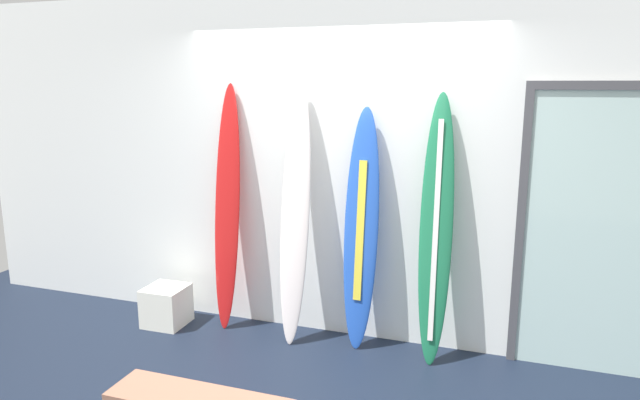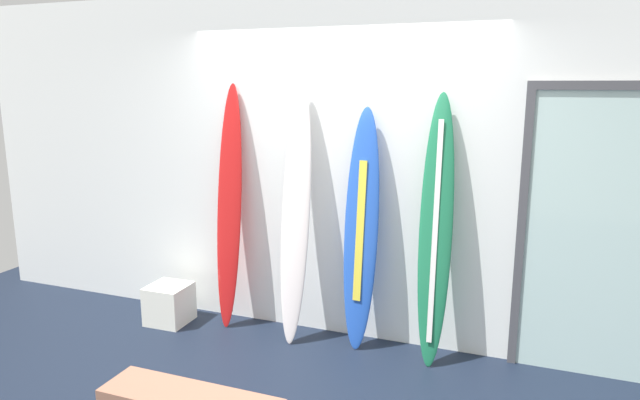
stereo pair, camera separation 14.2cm
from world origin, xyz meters
TOP-DOWN VIEW (x-y plane):
  - wall_back at (0.00, 1.30)m, footprint 7.20×0.20m
  - surfboard_crimson at (-0.92, 1.05)m, footprint 0.25×0.29m
  - surfboard_ivory at (-0.28, 0.99)m, footprint 0.24×0.36m
  - surfboard_cobalt at (0.25, 1.04)m, footprint 0.29×0.28m
  - surfboard_emerald at (0.83, 1.00)m, footprint 0.26×0.34m
  - display_block_left at (-1.45, 0.87)m, footprint 0.34×0.34m
  - glass_door at (1.93, 1.18)m, footprint 1.11×0.06m

SIDE VIEW (x-z plane):
  - display_block_left at x=-1.45m, z-range 0.00..0.34m
  - surfboard_cobalt at x=0.25m, z-range 0.00..1.90m
  - surfboard_emerald at x=0.83m, z-range 0.00..2.02m
  - surfboard_ivory at x=-0.28m, z-range -0.02..2.05m
  - surfboard_crimson at x=-0.92m, z-range -0.02..2.06m
  - glass_door at x=1.93m, z-range 0.03..2.12m
  - wall_back at x=0.00m, z-range 0.00..2.80m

